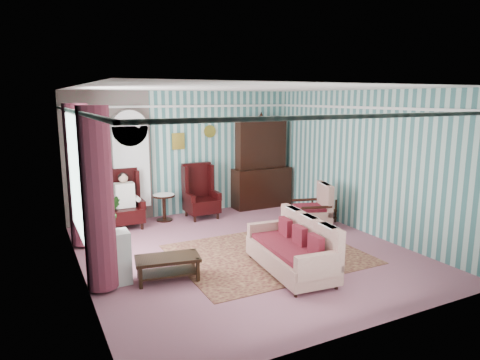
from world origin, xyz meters
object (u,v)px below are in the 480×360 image
bookcase (131,173)px  nest_table (324,210)px  seated_woman (125,201)px  round_side_table (164,208)px  wingback_left (125,199)px  floral_armchair (311,207)px  plant_stand (111,258)px  coffee_table (168,268)px  dresser_hutch (262,161)px  sofa (291,241)px  wingback_right (201,191)px

bookcase → nest_table: bookcase is taller
seated_woman → round_side_table: seated_woman is taller
bookcase → round_side_table: bearing=-20.3°
wingback_left → floral_armchair: bearing=-27.7°
seated_woman → plant_stand: bearing=-106.2°
seated_woman → coffee_table: 3.02m
bookcase → wingback_left: size_ratio=1.79×
coffee_table → round_side_table: bearing=73.9°
nest_table → floral_armchair: floral_armchair is taller
round_side_table → dresser_hutch: bearing=2.6°
round_side_table → floral_armchair: floral_armchair is taller
round_side_table → coffee_table: size_ratio=0.62×
wingback_left → seated_woman: wingback_left is taller
bookcase → coffee_table: 3.52m
plant_stand → coffee_table: (0.79, -0.24, -0.22)m
plant_stand → floral_armchair: 4.40m
nest_table → plant_stand: 5.02m
floral_armchair → bookcase: bearing=72.7°
sofa → floral_armchair: bearing=-38.4°
coffee_table → wingback_right: bearing=59.6°
sofa → floral_armchair: 2.42m
seated_woman → coffee_table: seated_woman is taller
plant_stand → floral_armchair: bearing=11.9°
dresser_hutch → sofa: dresser_hutch is taller
dresser_hutch → wingback_right: (-1.75, -0.27, -0.55)m
wingback_right → floral_armchair: size_ratio=1.32×
wingback_right → coffee_table: 3.50m
wingback_left → wingback_right: 1.75m
bookcase → floral_armchair: bearing=-34.5°
sofa → floral_armchair: sofa is taller
wingback_left → seated_woman: bearing=0.0°
dresser_hutch → wingback_right: bearing=-171.2°
nest_table → sofa: sofa is taller
sofa → floral_armchair: (1.68, 1.75, -0.05)m
wingback_right → plant_stand: 3.76m
bookcase → wingback_right: bearing=-14.6°
bookcase → floral_armchair: 3.99m
bookcase → dresser_hutch: dresser_hutch is taller
bookcase → nest_table: bearing=-26.9°
wingback_left → plant_stand: size_ratio=1.56×
nest_table → floral_armchair: size_ratio=0.57×
seated_woman → nest_table: size_ratio=2.19×
round_side_table → sofa: size_ratio=0.33×
round_side_table → nest_table: bearing=-28.2°
sofa → dresser_hutch: bearing=-18.1°
bookcase → wingback_right: (1.50, -0.39, -0.50)m
wingback_left → nest_table: size_ratio=2.31×
wingback_right → floral_armchair: 2.54m
wingback_left → coffee_table: size_ratio=1.30×
wingback_right → sofa: 3.59m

